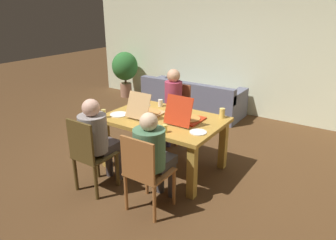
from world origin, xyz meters
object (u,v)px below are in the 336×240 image
Objects in this scene: person_2 at (172,100)px; plate_1 at (143,105)px; chair_1 at (89,154)px; plate_2 at (119,114)px; plate_0 at (198,132)px; pizza_box_1 at (186,117)px; dining_table at (164,125)px; couch at (192,100)px; drinking_glass_2 at (222,113)px; drinking_glass_3 at (165,129)px; drinking_glass_1 at (104,114)px; chair_2 at (176,110)px; potted_plant at (125,68)px; pizza_box_0 at (147,112)px; chair_0 at (144,171)px; drinking_glass_0 at (160,103)px; person_0 at (153,152)px; person_1 at (97,136)px.

person_2 is 0.59m from plate_1.
chair_1 reaches higher than plate_2.
pizza_box_1 is at bearing 141.89° from plate_0.
dining_table reaches higher than couch.
drinking_glass_2 is at bearing 87.78° from plate_0.
drinking_glass_1 is at bearing -178.07° from drinking_glass_3.
chair_2 is at bearing 153.86° from drinking_glass_2.
drinking_glass_2 is (1.25, 0.18, 0.06)m from plate_1.
drinking_glass_1 is 2.84m from couch.
person_2 is at bearing -33.83° from potted_plant.
pizza_box_0 is at bearing 81.15° from chair_1.
chair_0 is 3.56m from couch.
chair_2 is 0.66m from drinking_glass_0.
chair_0 is 0.99× the size of chair_2.
person_0 is at bearing -101.58° from drinking_glass_2.
drinking_glass_2 reaches higher than couch.
drinking_glass_1 is (-0.12, -0.72, 0.05)m from plate_1.
drinking_glass_0 is 1.03m from drinking_glass_3.
potted_plant is (-2.46, 1.65, -0.01)m from person_2.
drinking_glass_1 is at bearing -99.46° from plate_1.
plate_2 is at bearing -113.19° from drinking_glass_0.
pizza_box_1 is 2.62m from couch.
chair_0 is 0.85m from plate_0.
person_0 reaches higher than drinking_glass_1.
potted_plant is (-3.27, 3.45, 0.20)m from chair_0.
chair_0 is 4.14× the size of plate_1.
person_2 is 0.45m from drinking_glass_0.
drinking_glass_2 is (0.02, 0.64, 0.06)m from plate_0.
person_1 is 3.27m from couch.
chair_2 reaches higher than chair_0.
person_1 is 2.41× the size of pizza_box_0.
plate_0 is 0.41m from drinking_glass_3.
drinking_glass_1 reaches higher than drinking_glass_0.
drinking_glass_2 is (1.08, 1.47, 0.31)m from chair_1.
chair_1 is at bearing -166.36° from person_0.
drinking_glass_3 is (-0.11, 0.56, 0.28)m from chair_0.
person_1 is at bearing -55.57° from drinking_glass_1.
pizza_box_0 is (-0.25, -0.04, 0.17)m from dining_table.
potted_plant is (-2.46, 3.35, 0.01)m from person_1.
chair_1 is (-0.82, -0.20, -0.18)m from person_0.
couch is 1.93× the size of potted_plant.
pizza_box_1 is at bearing 26.75° from drinking_glass_1.
plate_2 is at bearing -161.42° from pizza_box_1.
drinking_glass_2 is at bearing -19.56° from person_2.
couch is (-0.28, 2.07, -0.50)m from plate_1.
drinking_glass_3 is 3.04m from couch.
dining_table is 0.67m from plate_2.
pizza_box_0 reaches higher than chair_0.
drinking_glass_0 is 0.92× the size of drinking_glass_1.
person_1 reaches higher than person_0.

